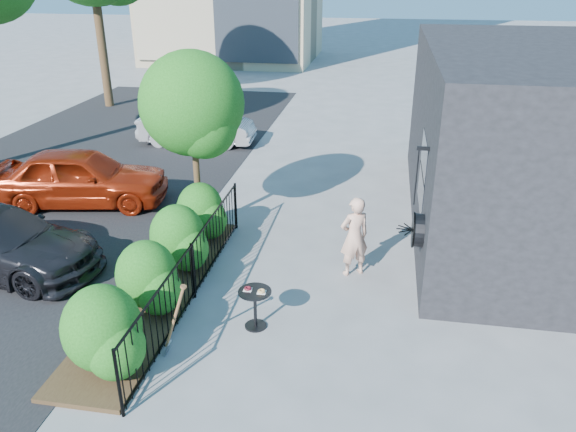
% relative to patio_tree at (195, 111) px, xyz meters
% --- Properties ---
extents(ground, '(120.00, 120.00, 0.00)m').
position_rel_patio_tree_xyz_m(ground, '(2.24, -2.76, -2.76)').
color(ground, gray).
rests_on(ground, ground).
extents(shop_building, '(6.22, 9.00, 4.00)m').
position_rel_patio_tree_xyz_m(shop_building, '(7.73, 1.74, -0.76)').
color(shop_building, black).
rests_on(shop_building, ground).
extents(fence, '(0.05, 6.05, 1.10)m').
position_rel_patio_tree_xyz_m(fence, '(0.74, -2.76, -2.20)').
color(fence, black).
rests_on(fence, ground).
extents(planting_bed, '(1.30, 6.00, 0.08)m').
position_rel_patio_tree_xyz_m(planting_bed, '(0.04, -2.76, -2.72)').
color(planting_bed, '#382616').
rests_on(planting_bed, ground).
extents(shrubs, '(1.10, 5.60, 1.24)m').
position_rel_patio_tree_xyz_m(shrubs, '(0.14, -2.66, -2.06)').
color(shrubs, '#195613').
rests_on(shrubs, ground).
extents(patio_tree, '(2.20, 2.20, 3.94)m').
position_rel_patio_tree_xyz_m(patio_tree, '(0.00, 0.00, 0.00)').
color(patio_tree, '#3F2B19').
rests_on(patio_tree, ground).
extents(street, '(9.00, 30.00, 0.01)m').
position_rel_patio_tree_xyz_m(street, '(-4.76, 0.24, -2.76)').
color(street, black).
rests_on(street, ground).
extents(cafe_table, '(0.55, 0.55, 0.74)m').
position_rel_patio_tree_xyz_m(cafe_table, '(2.03, -3.46, -2.28)').
color(cafe_table, black).
rests_on(cafe_table, ground).
extents(woman, '(0.70, 0.62, 1.61)m').
position_rel_patio_tree_xyz_m(woman, '(3.51, -1.40, -1.96)').
color(woman, '#E3AC93').
rests_on(woman, ground).
extents(shovel, '(0.45, 0.17, 1.30)m').
position_rel_patio_tree_xyz_m(shovel, '(0.98, -4.39, -2.19)').
color(shovel, brown).
rests_on(shovel, ground).
extents(car_red, '(4.45, 2.40, 1.44)m').
position_rel_patio_tree_xyz_m(car_red, '(-3.42, 0.99, -2.05)').
color(car_red, maroon).
rests_on(car_red, ground).
extents(car_silver, '(3.90, 1.53, 1.27)m').
position_rel_patio_tree_xyz_m(car_silver, '(-2.24, 6.50, -2.13)').
color(car_silver, '#A4A4A9').
rests_on(car_silver, ground).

